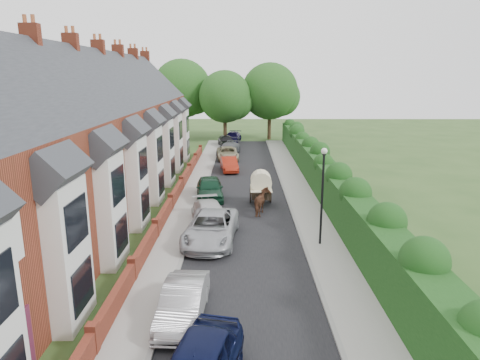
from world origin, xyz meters
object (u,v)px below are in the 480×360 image
at_px(horse, 262,202).
at_px(horse_cart, 261,186).
at_px(car_green, 210,188).
at_px(car_red, 229,164).
at_px(car_silver_a, 183,302).
at_px(car_beige, 227,153).
at_px(lamppost, 323,184).
at_px(car_black, 226,141).
at_px(car_silver_b, 211,228).
at_px(car_white, 210,215).
at_px(car_grey, 229,149).

relative_size(horse, horse_cart, 0.59).
relative_size(car_green, car_red, 1.17).
bearing_deg(car_silver_a, car_beige, 91.57).
relative_size(lamppost, car_red, 1.30).
xyz_separation_m(car_black, horse_cart, (3.28, -24.31, 0.64)).
height_order(car_silver_b, car_white, car_silver_b).
distance_m(car_silver_a, car_beige, 30.35).
bearing_deg(horse, car_silver_a, 85.46).
distance_m(car_beige, car_black, 8.10).
relative_size(car_black, horse_cart, 1.28).
distance_m(car_silver_b, horse, 5.38).
relative_size(car_white, horse, 2.38).
distance_m(car_silver_a, car_silver_b, 7.51).
bearing_deg(car_red, horse, -86.72).
height_order(car_silver_b, car_red, car_silver_b).
xyz_separation_m(car_silver_a, car_beige, (0.53, 30.35, -0.03)).
relative_size(car_black, horse, 2.17).
height_order(lamppost, car_black, lamppost).
bearing_deg(car_white, car_red, 74.08).
bearing_deg(car_black, car_grey, -96.54).
distance_m(car_green, car_black, 22.89).
bearing_deg(lamppost, car_silver_a, -131.62).
distance_m(car_green, horse, 5.04).
distance_m(car_beige, horse_cart, 16.49).
height_order(car_silver_b, car_grey, car_silver_b).
bearing_deg(car_green, car_white, -90.87).
xyz_separation_m(car_beige, horse, (2.85, -18.32, 0.17)).
xyz_separation_m(lamppost, car_silver_a, (-6.17, -6.95, -2.61)).
relative_size(car_silver_a, car_red, 1.04).
relative_size(lamppost, car_grey, 1.13).
xyz_separation_m(car_silver_b, horse, (2.91, 4.53, 0.05)).
bearing_deg(car_silver_a, car_silver_b, 88.98).
bearing_deg(horse, car_green, -33.16).
relative_size(car_white, car_green, 1.00).
distance_m(car_grey, car_black, 5.27).
height_order(car_black, horse, horse).
relative_size(lamppost, car_silver_a, 1.24).
height_order(car_white, car_black, car_black).
xyz_separation_m(car_silver_b, car_grey, (0.09, 25.69, -0.11)).
relative_size(car_red, car_beige, 0.85).
distance_m(car_silver_b, car_white, 2.47).
relative_size(car_green, car_beige, 0.99).
xyz_separation_m(car_red, car_black, (-0.78, 13.70, 0.06)).
distance_m(car_silver_b, car_grey, 25.69).
xyz_separation_m(car_white, car_grey, (0.33, 23.24, -0.01)).
relative_size(car_silver_b, car_green, 1.20).
bearing_deg(car_beige, car_green, -98.24).
bearing_deg(car_red, car_beige, 85.73).
xyz_separation_m(car_silver_b, car_green, (-0.70, 8.05, 0.02)).
xyz_separation_m(car_green, horse_cart, (3.61, -1.43, 0.57)).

